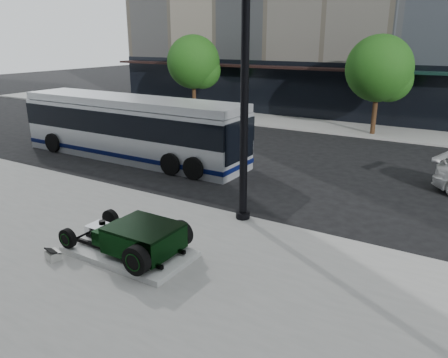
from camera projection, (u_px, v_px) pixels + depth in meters
The scene contains 8 objects.
ground at pixel (258, 197), 16.12m from camera, with size 120.00×120.00×0.00m, color black.
sidewalk_far at pixel (360, 130), 27.47m from camera, with size 70.00×4.00×0.12m, color gray.
street_trees at pixel (382, 71), 25.00m from camera, with size 29.80×3.80×5.70m.
display_plinth at pixel (130, 252), 11.63m from camera, with size 3.40×1.80×0.15m, color silver.
hot_rod at pixel (138, 237), 11.31m from camera, with size 3.22×2.00×0.81m.
info_plaque at pixel (53, 255), 11.36m from camera, with size 0.46×0.39×0.31m.
lamppost at pixel (244, 99), 12.81m from camera, with size 0.45×0.45×8.16m.
transit_bus at pixel (131, 127), 21.01m from camera, with size 12.12×2.88×2.92m.
Camera 1 is at (6.78, -13.57, 5.65)m, focal length 35.00 mm.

